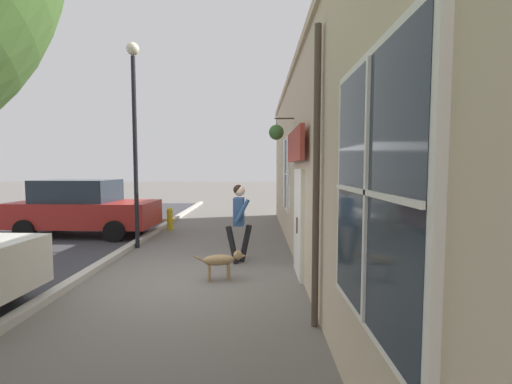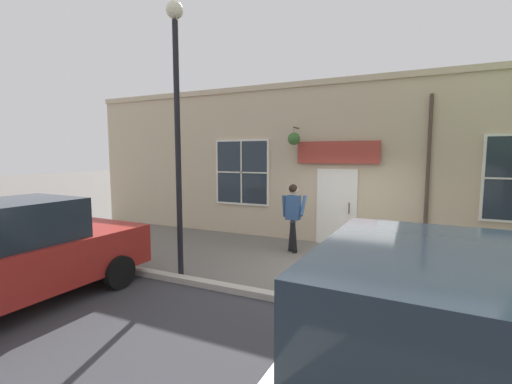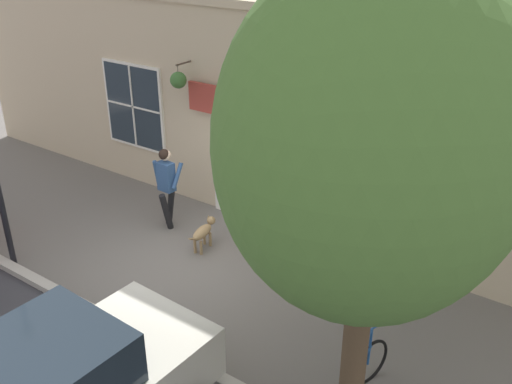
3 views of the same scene
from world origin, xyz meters
The scene contains 6 objects.
ground_plane centered at (0.00, 0.00, 0.00)m, with size 90.00×90.00×0.00m, color #66605B.
storefront_facade centered at (-2.34, 0.00, 2.28)m, with size 0.95×18.00×4.54m.
pedestrian_walking centered at (-0.94, -1.25, 1.06)m, with size 0.59×0.56×1.75m.
dog_on_leash centered at (-0.68, -0.08, 0.38)m, with size 1.00×0.33×0.58m.
street_tree_by_curb centered at (1.57, 4.25, 3.84)m, with size 3.50×3.15×5.87m.
leaning_bicycle centered at (1.26, 4.11, 0.38)m, with size 1.73×0.28×1.01m.
Camera 3 is at (6.66, 6.34, 5.94)m, focal length 40.00 mm.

